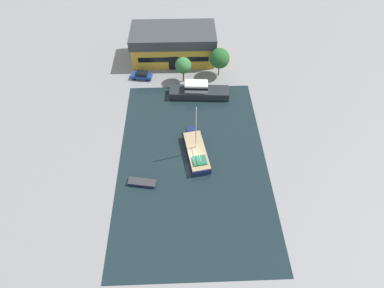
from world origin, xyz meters
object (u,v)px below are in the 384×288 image
parked_car (142,75)px  motor_cruiser (198,91)px  quay_tree_by_water (183,65)px  warehouse_building (173,44)px  small_dinghy (142,183)px  quay_tree_near_building (220,58)px  sailboat_moored (196,151)px

parked_car → motor_cruiser: motor_cruiser is taller
motor_cruiser → quay_tree_by_water: bearing=34.8°
warehouse_building → small_dinghy: size_ratio=4.03×
motor_cruiser → quay_tree_near_building: bearing=-31.4°
quay_tree_by_water → quay_tree_near_building: bearing=13.9°
quay_tree_by_water → parked_car: (-9.05, 1.27, -3.20)m
parked_car → warehouse_building: bearing=-33.5°
parked_car → quay_tree_by_water: bearing=-89.0°
quay_tree_near_building → parked_car: (-16.77, -0.64, -3.40)m
quay_tree_near_building → quay_tree_by_water: bearing=-166.1°
quay_tree_by_water → warehouse_building: bearing=103.1°
quay_tree_near_building → sailboat_moored: (-5.87, -22.00, -3.45)m
warehouse_building → motor_cruiser: size_ratio=1.53×
warehouse_building → sailboat_moored: sailboat_moored is taller
quay_tree_by_water → parked_car: bearing=172.0°
small_dinghy → sailboat_moored: bearing=132.2°
warehouse_building → parked_car: 10.67m
quay_tree_by_water → parked_car: quay_tree_by_water is taller
quay_tree_by_water → sailboat_moored: 20.44m
sailboat_moored → quay_tree_by_water: bearing=85.9°
small_dinghy → parked_car: bearing=-166.3°
warehouse_building → parked_car: (-6.98, -7.62, -2.66)m
quay_tree_by_water → motor_cruiser: size_ratio=0.46×
quay_tree_by_water → sailboat_moored: sailboat_moored is taller
parked_car → small_dinghy: (1.97, -27.08, -0.49)m
parked_car → small_dinghy: parked_car is taller
quay_tree_near_building → quay_tree_by_water: quay_tree_near_building is taller
warehouse_building → quay_tree_by_water: bearing=-76.6°
warehouse_building → motor_cruiser: (5.03, -13.79, -2.28)m
small_dinghy → motor_cruiser: bearing=163.9°
quay_tree_by_water → motor_cruiser: bearing=-58.8°
small_dinghy → quay_tree_near_building: bearing=161.4°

